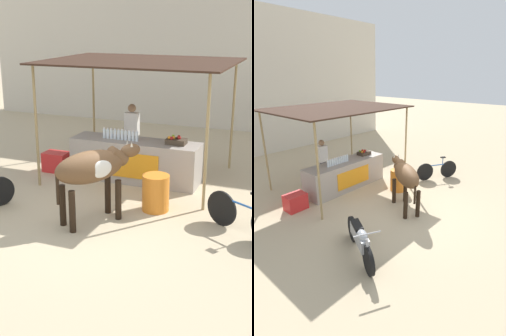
% 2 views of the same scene
% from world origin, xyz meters
% --- Properties ---
extents(ground_plane, '(60.00, 60.00, 0.00)m').
position_xyz_m(ground_plane, '(0.00, 0.00, 0.00)').
color(ground_plane, tan).
extents(stall_counter, '(3.00, 0.82, 0.96)m').
position_xyz_m(stall_counter, '(0.00, 2.20, 0.48)').
color(stall_counter, '#9E9389').
rests_on(stall_counter, ground).
extents(stall_awning, '(4.20, 3.20, 2.73)m').
position_xyz_m(stall_awning, '(0.00, 2.50, 2.62)').
color(stall_awning, '#382319').
rests_on(stall_awning, ground).
extents(water_bottle_row, '(0.88, 0.07, 0.25)m').
position_xyz_m(water_bottle_row, '(-0.35, 2.15, 1.07)').
color(water_bottle_row, silver).
rests_on(water_bottle_row, stall_counter).
extents(fruit_crate, '(0.44, 0.32, 0.18)m').
position_xyz_m(fruit_crate, '(0.95, 2.25, 1.03)').
color(fruit_crate, '#3F3326').
rests_on(fruit_crate, stall_counter).
extents(vendor_behind_counter, '(0.34, 0.22, 1.65)m').
position_xyz_m(vendor_behind_counter, '(-0.38, 2.95, 0.85)').
color(vendor_behind_counter, '#383842').
rests_on(vendor_behind_counter, ground).
extents(cooler_box, '(0.60, 0.44, 0.48)m').
position_xyz_m(cooler_box, '(-2.05, 2.10, 0.24)').
color(cooler_box, red).
rests_on(cooler_box, ground).
extents(water_barrel, '(0.54, 0.54, 0.73)m').
position_xyz_m(water_barrel, '(1.02, 0.69, 0.36)').
color(water_barrel, orange).
rests_on(water_barrel, ground).
extents(cow, '(1.30, 1.72, 1.44)m').
position_xyz_m(cow, '(0.12, -0.24, 1.03)').
color(cow, brown).
rests_on(cow, ground).
extents(motorcycle_parked, '(0.96, 1.63, 0.90)m').
position_xyz_m(motorcycle_parked, '(-2.26, -0.81, 0.43)').
color(motorcycle_parked, black).
rests_on(motorcycle_parked, ground).
extents(bicycle_leaning, '(1.46, 0.87, 0.85)m').
position_xyz_m(bicycle_leaning, '(2.80, 0.22, 0.35)').
color(bicycle_leaning, black).
rests_on(bicycle_leaning, ground).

